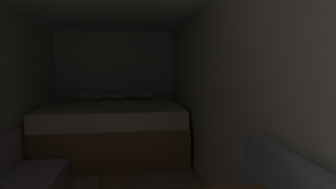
# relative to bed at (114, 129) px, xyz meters

# --- Properties ---
(wall_back) EXTENTS (2.39, 0.05, 2.13)m
(wall_back) POSITION_rel_bed_xyz_m (0.00, 0.97, 0.65)
(wall_back) COLOR silver
(wall_back) RESTS_ON ground
(wall_right) EXTENTS (0.05, 5.51, 2.13)m
(wall_right) POSITION_rel_bed_xyz_m (1.17, -1.81, 0.65)
(wall_right) COLOR silver
(wall_right) RESTS_ON ground
(bed) EXTENTS (2.17, 1.81, 0.97)m
(bed) POSITION_rel_bed_xyz_m (0.00, 0.00, 0.00)
(bed) COLOR #9E7247
(bed) RESTS_ON ground
(wicker_basket) EXTENTS (0.35, 0.35, 0.20)m
(wicker_basket) POSITION_rel_bed_xyz_m (0.08, -1.51, -0.32)
(wicker_basket) COLOR olive
(wicker_basket) RESTS_ON ground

